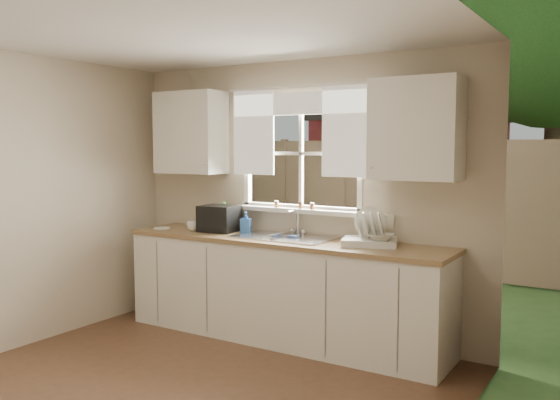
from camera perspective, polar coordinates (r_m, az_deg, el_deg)
The scene contains 20 objects.
room_walls at distance 3.82m, azimuth -13.74°, elevation -2.16°, with size 3.62×4.02×2.50m.
ceiling at distance 3.91m, azimuth -13.44°, elevation 16.63°, with size 3.60×4.00×0.02m, color silver.
window at distance 5.44m, azimuth 1.95°, elevation 2.76°, with size 1.38×0.16×1.06m.
curtains at distance 5.39m, azimuth 1.69°, elevation 7.50°, with size 1.50×0.03×0.81m.
base_cabinets at distance 5.31m, azimuth 0.17°, elevation -8.76°, with size 3.00×0.62×0.87m, color white.
countertop at distance 5.22m, azimuth 0.17°, elevation -3.91°, with size 3.04×0.65×0.04m, color olive.
upper_cabinet_left at distance 5.96m, azimuth -8.59°, elevation 6.41°, with size 0.70×0.33×0.80m, color white.
upper_cabinet_right at distance 4.80m, azimuth 12.97°, elevation 6.66°, with size 0.70×0.33×0.80m, color white.
wall_outlet at distance 5.08m, azimuth 10.49°, elevation -2.09°, with size 0.08×0.01×0.12m, color beige.
sill_jars at distance 5.41m, azimuth 1.56°, elevation -0.50°, with size 0.42×0.04×0.06m.
backyard at distance 11.46m, azimuth 21.39°, elevation 13.57°, with size 20.00×10.00×6.13m.
sink at distance 5.26m, azimuth 0.36°, elevation -4.42°, with size 0.88×0.52×0.40m.
dish_rack at distance 4.89m, azimuth 8.63°, elevation -3.48°, with size 0.51×0.45×0.31m.
bowl at distance 4.80m, azimuth 9.74°, elevation -3.54°, with size 0.21×0.21×0.05m, color silver.
soap_bottle_a at distance 5.80m, azimuth -5.34°, elevation -1.49°, with size 0.10×0.10×0.27m, color green.
soap_bottle_b at distance 5.54m, azimuth -3.30°, elevation -2.14°, with size 0.09×0.09×0.20m, color #2D5FAB.
soap_bottle_c at distance 5.73m, azimuth -5.71°, elevation -1.98°, with size 0.15×0.15×0.19m, color beige.
saucer at distance 5.94m, azimuth -11.35°, elevation -2.66°, with size 0.16×0.16×0.01m, color white.
cup at distance 5.71m, azimuth -8.36°, elevation -2.47°, with size 0.13×0.13×0.10m, color silver.
black_appliance at distance 5.65m, azimuth -5.86°, elevation -1.78°, with size 0.34×0.29×0.25m, color black.
Camera 1 is at (2.71, -2.71, 1.71)m, focal length 38.00 mm.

